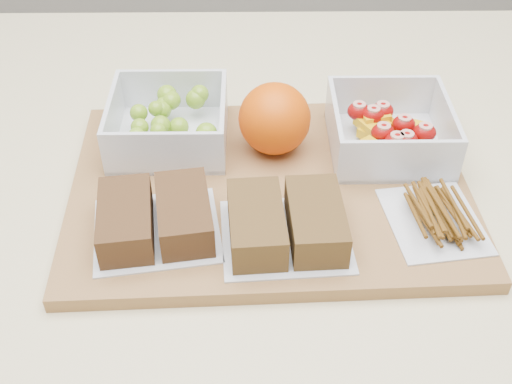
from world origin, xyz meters
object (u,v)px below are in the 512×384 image
orange (275,119)px  sandwich_bag_center (286,223)px  pretzel_bag (435,213)px  cutting_board (269,189)px  grape_container (171,123)px  fruit_container (389,132)px  sandwich_bag_left (155,218)px

orange → sandwich_bag_center: bearing=-87.3°
sandwich_bag_center → pretzel_bag: sandwich_bag_center is taller
cutting_board → sandwich_bag_center: 0.09m
cutting_board → grape_container: grape_container is taller
cutting_board → sandwich_bag_center: sandwich_bag_center is taller
grape_container → sandwich_bag_center: (0.12, -0.16, -0.00)m
sandwich_bag_center → grape_container: bearing=127.6°
cutting_board → grape_container: bearing=141.8°
cutting_board → sandwich_bag_center: bearing=-82.8°
sandwich_bag_center → pretzel_bag: size_ratio=1.10×
cutting_board → grape_container: 0.14m
fruit_container → orange: bearing=179.6°
fruit_container → sandwich_bag_center: size_ratio=1.00×
grape_container → sandwich_bag_center: 0.20m
cutting_board → pretzel_bag: 0.17m
fruit_container → sandwich_bag_left: bearing=-151.8°
grape_container → fruit_container: (0.24, -0.02, -0.00)m
cutting_board → sandwich_bag_left: 0.14m
grape_container → pretzel_bag: size_ratio=1.10×
sandwich_bag_left → cutting_board: bearing=32.4°
grape_container → orange: orange is taller
orange → sandwich_bag_left: orange is taller
sandwich_bag_left → fruit_container: bearing=28.2°
orange → sandwich_bag_left: size_ratio=0.59×
cutting_board → grape_container: (-0.11, 0.08, 0.03)m
orange → sandwich_bag_center: 0.14m
sandwich_bag_center → cutting_board: bearing=99.4°
grape_container → sandwich_bag_left: 0.15m
cutting_board → sandwich_bag_center: (0.01, -0.08, 0.03)m
fruit_container → orange: (-0.13, 0.00, 0.02)m
sandwich_bag_center → fruit_container: bearing=49.5°
cutting_board → pretzel_bag: pretzel_bag is taller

